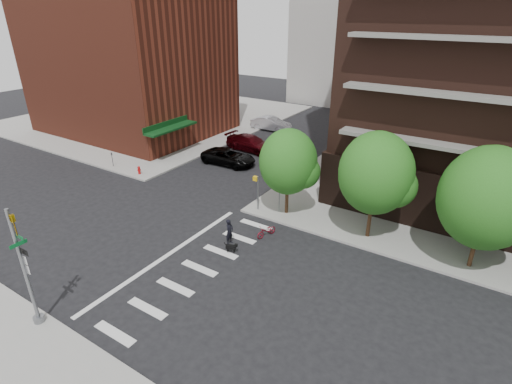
# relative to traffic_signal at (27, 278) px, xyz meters

# --- Properties ---
(ground) EXTENTS (120.00, 120.00, 0.00)m
(ground) POSITION_rel_traffic_signal_xyz_m (0.47, 7.49, -2.70)
(ground) COLOR black
(ground) RESTS_ON ground
(sidewalk_nw) EXTENTS (31.00, 33.00, 0.15)m
(sidewalk_nw) POSITION_rel_traffic_signal_xyz_m (-24.03, 30.99, -2.62)
(sidewalk_nw) COLOR gray
(sidewalk_nw) RESTS_ON ground
(crosswalk) EXTENTS (3.85, 13.00, 0.01)m
(crosswalk) POSITION_rel_traffic_signal_xyz_m (2.68, 7.49, -2.69)
(crosswalk) COLOR silver
(crosswalk) RESTS_ON ground
(midrise_nw) EXTENTS (21.40, 15.50, 20.00)m
(midrise_nw) POSITION_rel_traffic_signal_xyz_m (-21.53, 25.49, 7.45)
(midrise_nw) COLOR maroon
(midrise_nw) RESTS_ON sidewalk_nw
(tree_a) EXTENTS (4.00, 4.00, 5.90)m
(tree_a) POSITION_rel_traffic_signal_xyz_m (4.47, 15.99, 1.35)
(tree_a) COLOR #301E11
(tree_a) RESTS_ON sidewalk_ne
(tree_b) EXTENTS (4.50, 4.50, 6.65)m
(tree_b) POSITION_rel_traffic_signal_xyz_m (10.47, 15.99, 1.85)
(tree_b) COLOR #301E11
(tree_b) RESTS_ON sidewalk_ne
(tree_c) EXTENTS (5.00, 5.00, 6.80)m
(tree_c) POSITION_rel_traffic_signal_xyz_m (16.47, 15.99, 1.75)
(tree_c) COLOR #301E11
(tree_c) RESTS_ON sidewalk_ne
(traffic_signal) EXTENTS (0.90, 0.75, 6.00)m
(traffic_signal) POSITION_rel_traffic_signal_xyz_m (0.00, 0.00, 0.00)
(traffic_signal) COLOR slate
(traffic_signal) RESTS_ON sidewalk_s
(pedestrian_signal) EXTENTS (2.18, 0.67, 2.60)m
(pedestrian_signal) POSITION_rel_traffic_signal_xyz_m (2.79, 15.42, -0.84)
(pedestrian_signal) COLOR slate
(pedestrian_signal) RESTS_ON sidewalk_ne
(fire_hydrant) EXTENTS (0.24, 0.24, 0.73)m
(fire_hydrant) POSITION_rel_traffic_signal_xyz_m (-10.03, 15.29, -2.15)
(fire_hydrant) COLOR #A50C0C
(fire_hydrant) RESTS_ON sidewalk_nw
(parking_meter) EXTENTS (0.10, 0.08, 1.32)m
(parking_meter) POSITION_rel_traffic_signal_xyz_m (-13.53, 15.29, -1.74)
(parking_meter) COLOR black
(parking_meter) RESTS_ON sidewalk_nw
(parked_car_black) EXTENTS (2.67, 5.38, 1.46)m
(parked_car_black) POSITION_rel_traffic_signal_xyz_m (-5.03, 21.85, -1.97)
(parked_car_black) COLOR black
(parked_car_black) RESTS_ON ground
(parked_car_maroon) EXTENTS (2.60, 5.67, 1.61)m
(parked_car_maroon) POSITION_rel_traffic_signal_xyz_m (-5.44, 26.26, -1.90)
(parked_car_maroon) COLOR #390409
(parked_car_maroon) RESTS_ON ground
(parked_car_silver) EXTENTS (1.93, 5.00, 1.63)m
(parked_car_silver) POSITION_rel_traffic_signal_xyz_m (-7.51, 33.86, -1.89)
(parked_car_silver) COLOR #ADAEB6
(parked_car_silver) RESTS_ON ground
(scooter) EXTENTS (0.95, 1.63, 0.81)m
(scooter) POSITION_rel_traffic_signal_xyz_m (4.87, 12.60, -2.29)
(scooter) COLOR maroon
(scooter) RESTS_ON ground
(dog_walker) EXTENTS (0.66, 0.46, 1.71)m
(dog_walker) POSITION_rel_traffic_signal_xyz_m (3.35, 10.61, -1.85)
(dog_walker) COLOR black
(dog_walker) RESTS_ON ground
(dog) EXTENTS (0.73, 0.43, 0.62)m
(dog) POSITION_rel_traffic_signal_xyz_m (4.05, 9.84, -2.31)
(dog) COLOR black
(dog) RESTS_ON ground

